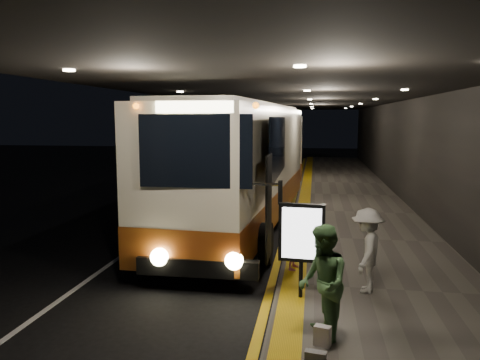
% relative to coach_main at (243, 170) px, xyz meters
% --- Properties ---
extents(ground, '(90.00, 90.00, 0.00)m').
position_rel_coach_main_xyz_m(ground, '(-0.88, -2.57, -1.92)').
color(ground, black).
extents(lane_line_white, '(0.12, 50.00, 0.01)m').
position_rel_coach_main_xyz_m(lane_line_white, '(-2.68, 2.43, -1.91)').
color(lane_line_white, silver).
rests_on(lane_line_white, ground).
extents(kerb_stripe_yellow, '(0.18, 50.00, 0.01)m').
position_rel_coach_main_xyz_m(kerb_stripe_yellow, '(1.47, 2.43, -1.91)').
color(kerb_stripe_yellow, gold).
rests_on(kerb_stripe_yellow, ground).
extents(sidewalk, '(4.50, 50.00, 0.15)m').
position_rel_coach_main_xyz_m(sidewalk, '(3.87, 2.43, -1.84)').
color(sidewalk, '#514C44').
rests_on(sidewalk, ground).
extents(tactile_strip, '(0.50, 50.00, 0.01)m').
position_rel_coach_main_xyz_m(tactile_strip, '(1.97, 2.43, -1.76)').
color(tactile_strip, gold).
rests_on(tactile_strip, sidewalk).
extents(terminal_wall, '(0.10, 50.00, 6.00)m').
position_rel_coach_main_xyz_m(terminal_wall, '(6.12, 2.43, 1.08)').
color(terminal_wall, black).
rests_on(terminal_wall, ground).
extents(support_columns, '(0.80, 24.80, 4.40)m').
position_rel_coach_main_xyz_m(support_columns, '(-2.38, 1.43, 0.28)').
color(support_columns, black).
rests_on(support_columns, ground).
extents(canopy, '(9.00, 50.00, 0.40)m').
position_rel_coach_main_xyz_m(canopy, '(1.62, 2.43, 2.68)').
color(canopy, black).
rests_on(canopy, support_columns).
extents(coach_main, '(3.47, 12.94, 4.00)m').
position_rel_coach_main_xyz_m(coach_main, '(0.00, 0.00, 0.00)').
color(coach_main, beige).
rests_on(coach_main, ground).
extents(coach_second, '(3.18, 12.05, 3.75)m').
position_rel_coach_main_xyz_m(coach_second, '(0.12, 14.91, -0.12)').
color(coach_second, beige).
rests_on(coach_second, ground).
extents(passenger_boarding, '(0.45, 0.61, 1.51)m').
position_rel_coach_main_xyz_m(passenger_boarding, '(1.92, -4.73, -1.01)').
color(passenger_boarding, '#B4546A').
rests_on(passenger_boarding, sidewalk).
extents(passenger_waiting_green, '(0.73, 1.00, 1.86)m').
position_rel_coach_main_xyz_m(passenger_waiting_green, '(2.53, -8.18, -0.84)').
color(passenger_waiting_green, '#426C3C').
rests_on(passenger_waiting_green, sidewalk).
extents(passenger_waiting_white, '(0.76, 1.20, 1.72)m').
position_rel_coach_main_xyz_m(passenger_waiting_white, '(3.44, -5.92, -0.91)').
color(passenger_waiting_white, '#B9B7B2').
rests_on(passenger_waiting_white, sidewalk).
extents(bag_plain, '(0.29, 0.22, 0.32)m').
position_rel_coach_main_xyz_m(bag_plain, '(2.53, -8.39, -1.61)').
color(bag_plain, silver).
rests_on(bag_plain, sidewalk).
extents(info_sign, '(0.89, 0.18, 1.88)m').
position_rel_coach_main_xyz_m(info_sign, '(2.14, -6.48, -0.50)').
color(info_sign, black).
rests_on(info_sign, sidewalk).
extents(stanchion_post, '(0.05, 0.05, 1.18)m').
position_rel_coach_main_xyz_m(stanchion_post, '(2.14, -6.39, -1.18)').
color(stanchion_post, black).
rests_on(stanchion_post, sidewalk).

